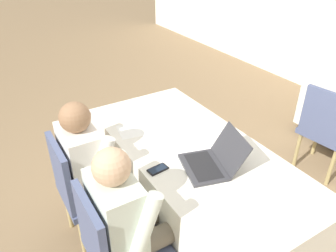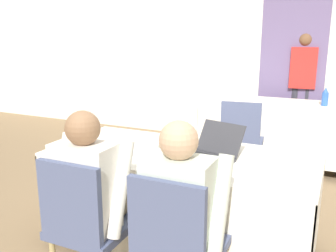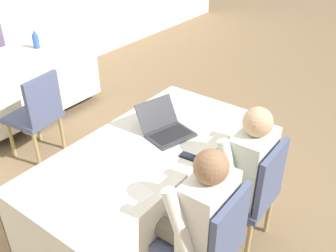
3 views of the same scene
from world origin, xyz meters
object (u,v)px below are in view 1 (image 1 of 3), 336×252
Objects in this scene: chair_near_right at (116,246)px; person_white_shirt at (130,219)px; person_checkered_shirt at (94,165)px; laptop at (211,161)px; cell_phone at (158,169)px; chair_near_left at (83,188)px; chair_far_spare at (327,128)px.

person_white_shirt is (0.00, 0.10, 0.16)m from chair_near_right.
laptop is at bearing -130.38° from person_checkered_shirt.
chair_near_right is 0.78× the size of person_checkered_shirt.
chair_near_left is (-0.37, -0.41, -0.25)m from cell_phone.
chair_near_left is (-0.52, -0.72, -0.29)m from laptop.
cell_phone is 1.81m from chair_far_spare.
laptop is 0.49× the size of chair_far_spare.
chair_near_left is at bearing 0.00° from chair_near_right.
person_checkered_shirt is (-0.58, 0.10, 0.16)m from chair_near_right.
person_checkered_shirt and person_white_shirt have the same top height.
chair_far_spare is at bearing 83.71° from cell_phone.
person_checkered_shirt is (-0.37, -0.30, -0.09)m from cell_phone.
chair_near_left is 2.23m from chair_far_spare.
cell_phone is at bearing -54.92° from person_white_shirt.
person_white_shirt is at bearing -180.00° from person_checkered_shirt.
cell_phone is 0.12× the size of person_white_shirt.
chair_far_spare is 2.11m from person_white_shirt.
chair_far_spare is (0.38, 2.19, 0.00)m from chair_near_left.
chair_near_right is at bearing -69.47° from laptop.
laptop is at bearing 88.29° from chair_far_spare.
cell_phone is at bearing -140.81° from person_checkered_shirt.
cell_phone is 0.52m from chair_near_right.
laptop reaches higher than chair_near_left.
cell_phone is 0.15× the size of chair_far_spare.
chair_near_left is at bearing 90.00° from person_checkered_shirt.
person_white_shirt reaches higher than chair_far_spare.
person_white_shirt is at bearing -90.00° from chair_near_right.
person_white_shirt is at bearing 88.34° from chair_far_spare.
chair_far_spare is 2.13m from person_checkered_shirt.
chair_near_left is 1.00× the size of chair_near_right.
laptop is 0.35m from cell_phone.
cell_phone is at bearing -100.24° from laptop.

